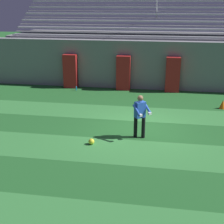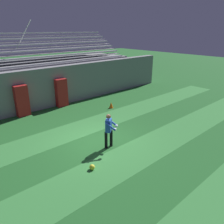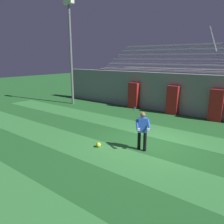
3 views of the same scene
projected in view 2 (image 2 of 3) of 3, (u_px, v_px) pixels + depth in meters
ground_plane at (98, 141)px, 10.92m from camera, size 80.00×80.00×0.00m
turf_stripe_near at (218, 211)px, 6.73m from camera, size 28.00×1.97×0.01m
turf_stripe_mid at (127, 158)px, 9.48m from camera, size 28.00×1.97×0.01m
turf_stripe_far at (77, 129)px, 12.22m from camera, size 28.00×1.97×0.01m
back_wall at (39, 89)px, 14.95m from camera, size 24.00×0.60×2.80m
padding_pillar_gate_left at (22, 101)px, 13.83m from camera, size 0.80×0.44×1.99m
padding_pillar_gate_right at (61, 93)px, 15.59m from camera, size 0.80×0.44×1.99m
bleacher_stand at (23, 81)px, 16.78m from camera, size 18.00×4.75×5.83m
goalkeeper at (109, 129)px, 10.07m from camera, size 0.74×0.73×1.67m
soccer_ball at (92, 167)px, 8.70m from camera, size 0.22×0.22×0.22m
traffic_cone at (111, 105)px, 15.47m from camera, size 0.30×0.30×0.42m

